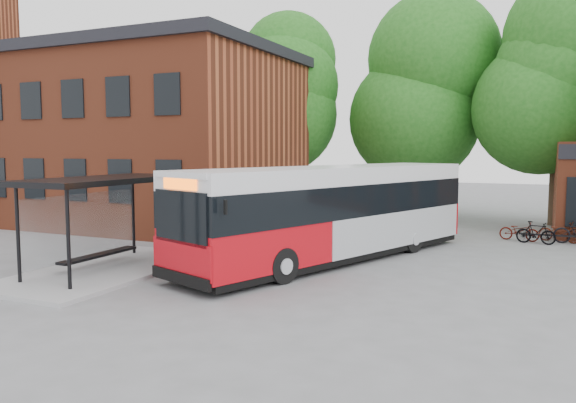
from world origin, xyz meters
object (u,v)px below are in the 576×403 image
at_px(bus_shelter, 106,225).
at_px(bicycle_0, 519,231).
at_px(bicycle_2, 560,232).
at_px(bicycle_1, 536,233).
at_px(city_bus, 334,214).

xyz_separation_m(bus_shelter, bicycle_0, (11.18, 11.38, -1.05)).
bearing_deg(bus_shelter, bicycle_2, 42.67).
relative_size(bus_shelter, bicycle_1, 4.73).
xyz_separation_m(bicycle_0, bicycle_2, (1.49, 0.29, 0.01)).
xyz_separation_m(city_bus, bicycle_0, (5.54, 6.81, -1.16)).
distance_m(city_bus, bicycle_0, 8.86).
distance_m(bus_shelter, bicycle_0, 15.98).
bearing_deg(bicycle_2, bus_shelter, 150.33).
xyz_separation_m(city_bus, bicycle_1, (6.17, 6.23, -1.12)).
bearing_deg(city_bus, bus_shelter, -120.47).
bearing_deg(bicycle_2, city_bus, 152.96).
height_order(bicycle_0, bicycle_1, bicycle_1).
bearing_deg(bicycle_2, bicycle_1, 152.86).
height_order(bus_shelter, city_bus, city_bus).
bearing_deg(bicycle_0, bus_shelter, 146.27).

